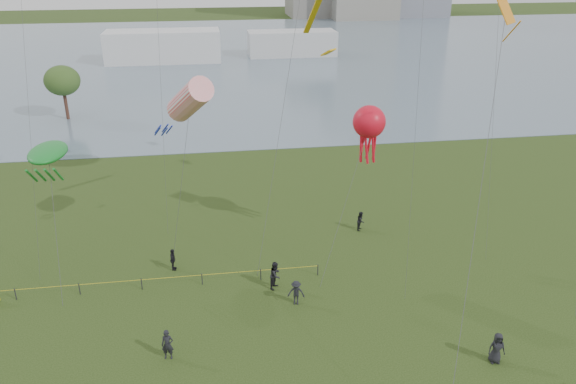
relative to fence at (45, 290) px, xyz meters
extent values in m
cube|color=slate|center=(15.51, 86.62, -0.53)|extent=(400.00, 120.00, 0.08)
cube|color=silver|center=(3.51, 81.62, 2.45)|extent=(22.00, 8.00, 6.00)
cube|color=silver|center=(29.51, 84.62, 1.95)|extent=(18.00, 7.00, 5.00)
cylinder|color=#3D241B|center=(-7.08, 42.59, 1.04)|extent=(0.44, 0.44, 3.19)
ellipsoid|color=#3A5822|center=(-7.08, 42.59, 4.62)|extent=(4.53, 4.53, 3.82)
cylinder|color=black|center=(-1.88, 0.00, -0.13)|extent=(0.07, 0.07, 0.85)
cylinder|color=black|center=(2.12, 0.00, -0.13)|extent=(0.07, 0.07, 0.85)
cylinder|color=black|center=(6.12, 0.00, -0.13)|extent=(0.07, 0.07, 0.85)
cylinder|color=black|center=(10.12, 0.00, -0.13)|extent=(0.07, 0.07, 0.85)
cylinder|color=black|center=(14.12, 0.00, -0.13)|extent=(0.07, 0.07, 0.85)
cylinder|color=black|center=(18.12, 0.00, -0.13)|extent=(0.07, 0.07, 0.85)
cylinder|color=yellow|center=(6.12, 0.00, 0.19)|extent=(24.00, 0.03, 0.03)
imported|color=black|center=(15.01, -1.10, 0.42)|extent=(1.13, 1.20, 1.95)
imported|color=black|center=(16.06, -3.17, 0.29)|extent=(1.20, 0.84, 1.69)
imported|color=black|center=(8.12, 2.23, 0.26)|extent=(0.51, 1.00, 1.64)
imported|color=black|center=(26.06, -10.20, 0.38)|extent=(0.99, 0.71, 1.86)
imported|color=black|center=(8.19, -7.22, 0.36)|extent=(0.72, 0.52, 1.83)
imported|color=black|center=(22.89, 6.22, 0.24)|extent=(0.90, 0.97, 1.59)
cylinder|color=#3F3F42|center=(16.05, 3.69, 9.48)|extent=(4.27, 6.33, 20.08)
cube|color=#FEB80D|center=(18.17, 2.64, 17.12)|extent=(0.36, 6.98, 4.09)
cube|color=#FEB80D|center=(18.17, -1.16, 15.02)|extent=(0.95, 0.95, 0.42)
cylinder|color=#3F3F42|center=(9.03, 3.53, 5.38)|extent=(2.06, 0.44, 11.87)
cylinder|color=red|center=(10.05, 3.73, 11.31)|extent=(3.57, 5.04, 3.74)
cylinder|color=#1927B0|center=(8.65, 2.53, 9.71)|extent=(0.60, 1.13, 0.88)
cylinder|color=#1927B0|center=(8.37, 2.91, 9.71)|extent=(0.60, 1.13, 0.88)
cylinder|color=#1927B0|center=(7.93, 2.77, 9.71)|extent=(0.60, 1.13, 0.88)
cylinder|color=#1927B0|center=(7.93, 2.30, 9.71)|extent=(0.60, 1.13, 0.88)
cylinder|color=#1927B0|center=(8.37, 2.15, 9.71)|extent=(0.60, 1.13, 0.88)
cylinder|color=#3F3F42|center=(0.87, 1.54, 3.72)|extent=(0.77, 5.46, 8.56)
ellipsoid|color=#167C26|center=(0.50, 4.26, 7.99)|extent=(2.43, 4.38, 0.85)
cylinder|color=#167C26|center=(-0.30, 2.66, 6.99)|extent=(0.16, 1.79, 1.54)
cylinder|color=#167C26|center=(0.25, 2.66, 6.99)|extent=(0.16, 1.79, 1.54)
cylinder|color=#167C26|center=(0.80, 2.66, 6.99)|extent=(0.16, 1.79, 1.54)
cylinder|color=#167C26|center=(1.35, 2.66, 6.99)|extent=(0.16, 1.79, 1.54)
cylinder|color=#3F3F42|center=(20.10, 0.97, 4.40)|extent=(4.29, 4.96, 9.93)
sphere|color=red|center=(22.23, 3.44, 9.36)|extent=(2.30, 2.30, 2.30)
cylinder|color=red|center=(22.73, 3.44, 7.76)|extent=(0.18, 0.54, 2.60)
cylinder|color=red|center=(22.48, 3.87, 7.76)|extent=(0.49, 0.36, 2.61)
cylinder|color=red|center=(21.98, 3.87, 7.76)|extent=(0.49, 0.36, 2.61)
cylinder|color=red|center=(21.73, 3.44, 7.76)|extent=(0.18, 0.54, 2.60)
cylinder|color=red|center=(21.98, 3.01, 7.76)|extent=(0.49, 0.36, 2.61)
cylinder|color=red|center=(22.48, 3.01, 7.76)|extent=(0.49, 0.36, 2.61)
cylinder|color=#3F3F42|center=(24.03, -9.67, 8.35)|extent=(7.94, 14.66, 17.82)
cube|color=orange|center=(27.98, -2.36, 17.25)|extent=(1.69, 1.69, 1.38)
cylinder|color=orange|center=(27.98, -3.26, 16.25)|extent=(0.08, 1.58, 1.35)
camera|label=1|loc=(11.08, -32.89, 20.59)|focal=35.00mm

